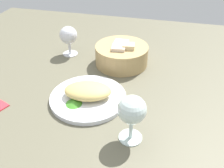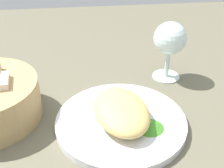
# 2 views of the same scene
# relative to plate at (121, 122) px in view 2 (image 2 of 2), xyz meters

# --- Properties ---
(ground_plane) EXTENTS (1.40, 1.40, 0.02)m
(ground_plane) POSITION_rel_plate_xyz_m (-0.04, 0.05, -0.02)
(ground_plane) COLOR #5F5C48
(plate) EXTENTS (0.23, 0.23, 0.01)m
(plate) POSITION_rel_plate_xyz_m (0.00, 0.00, 0.00)
(plate) COLOR silver
(plate) RESTS_ON ground_plane
(omelette) EXTENTS (0.16, 0.12, 0.04)m
(omelette) POSITION_rel_plate_xyz_m (0.00, 0.00, 0.03)
(omelette) COLOR tan
(omelette) RESTS_ON plate
(lettuce_garnish) EXTENTS (0.05, 0.05, 0.01)m
(lettuce_garnish) POSITION_rel_plate_xyz_m (-0.03, -0.05, 0.01)
(lettuce_garnish) COLOR #418E28
(lettuce_garnish) RESTS_ON plate
(wine_glass_near) EXTENTS (0.07, 0.07, 0.13)m
(wine_glass_near) POSITION_rel_plate_xyz_m (0.15, -0.13, 0.08)
(wine_glass_near) COLOR silver
(wine_glass_near) RESTS_ON ground_plane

